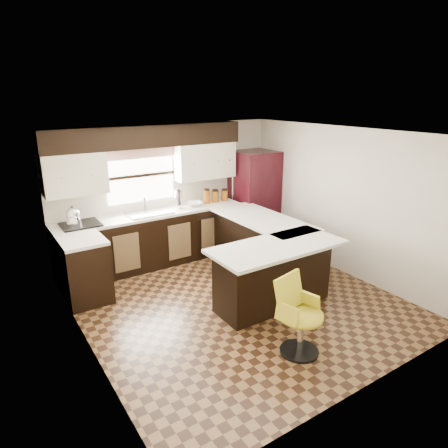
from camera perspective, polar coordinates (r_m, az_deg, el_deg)
floor at (r=5.94m, az=1.81°, el=-10.92°), size 4.40×4.40×0.00m
ceiling at (r=5.22m, az=2.08°, el=12.79°), size 4.40×4.40×0.00m
wall_back at (r=7.30m, az=-8.04°, el=4.62°), size 4.40×0.00×4.40m
wall_front at (r=4.00m, az=20.52°, el=-8.05°), size 4.40×0.00×4.40m
wall_left at (r=4.65m, az=-19.82°, el=-4.24°), size 0.00×4.40×4.40m
wall_right at (r=6.84m, az=16.52°, el=3.12°), size 0.00×4.40×4.40m
base_cab_back at (r=7.08m, az=-10.02°, el=-2.26°), size 3.30×0.60×0.90m
base_cab_left at (r=6.13m, az=-19.23°, el=-6.36°), size 0.60×0.70×0.90m
counter_back at (r=6.93m, az=-10.23°, el=1.40°), size 3.30×0.60×0.04m
counter_left at (r=5.96m, az=-19.70°, el=-2.21°), size 0.60×0.70×0.04m
soffit at (r=6.82m, az=-10.88°, el=12.23°), size 3.40×0.35×0.36m
upper_cab_left at (r=6.52m, az=-20.60°, el=6.70°), size 0.94×0.35×0.64m
upper_cab_right at (r=7.36m, az=-2.79°, el=9.01°), size 1.14×0.35×0.64m
window_pane at (r=7.02m, az=-11.81°, el=6.79°), size 1.20×0.02×0.90m
valance at (r=6.92m, az=-11.89°, el=9.91°), size 1.30×0.06×0.18m
sink at (r=6.89m, az=-10.56°, el=1.59°), size 0.75×0.45×0.03m
dishwasher at (r=7.27m, az=-1.88°, el=-1.59°), size 0.58×0.03×0.78m
cooktop at (r=6.56m, az=-19.82°, el=-0.06°), size 0.58×0.50×0.02m
peninsula_long at (r=6.69m, az=5.12°, el=-3.27°), size 0.60×1.95×0.90m
peninsula_return at (r=5.70m, az=7.01°, el=-7.32°), size 1.65×0.60×0.90m
counter_pen_long at (r=6.57m, az=5.58°, el=0.66°), size 0.84×1.95×0.04m
counter_pen_return at (r=5.44m, az=7.65°, el=-3.20°), size 1.89×0.84×0.04m
refrigerator at (r=7.92m, az=4.28°, el=3.74°), size 0.79×0.76×1.84m
bar_chair at (r=4.74m, az=11.00°, el=-12.96°), size 0.59×0.59×0.93m
kettle at (r=6.50m, az=-20.76°, el=1.16°), size 0.22×0.22×0.30m
percolator at (r=7.09m, az=-6.51°, el=3.48°), size 0.13×0.13×0.32m
mixing_bowl at (r=7.26m, az=-4.28°, el=2.88°), size 0.35×0.35×0.07m
canister_large at (r=7.39m, az=-2.49°, el=3.88°), size 0.12×0.12×0.25m
canister_med at (r=7.49m, az=-1.25°, el=3.94°), size 0.13×0.13×0.21m
canister_small at (r=7.60m, az=0.06°, el=4.10°), size 0.12×0.12×0.20m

